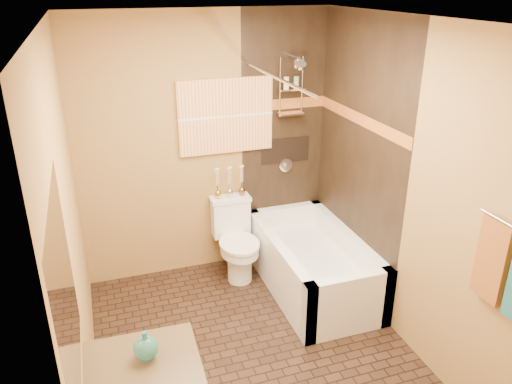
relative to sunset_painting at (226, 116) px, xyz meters
name	(u,v)px	position (x,y,z in m)	size (l,w,h in m)	color
floor	(258,358)	(-0.19, -1.48, -1.55)	(3.00, 3.00, 0.00)	black
wall_left	(72,241)	(-1.39, -1.48, -0.30)	(0.02, 3.00, 2.50)	#9D6C3C
wall_right	(409,191)	(1.01, -1.48, -0.30)	(0.02, 3.00, 2.50)	#9D6C3C
wall_back	(206,148)	(-0.19, 0.02, -0.30)	(2.40, 0.02, 2.50)	#9D6C3C
wall_front	(374,360)	(-0.19, -2.98, -0.30)	(2.40, 0.02, 2.50)	#9D6C3C
ceiling	(258,20)	(-0.19, -1.48, 0.95)	(3.00, 3.00, 0.00)	silver
alcove_tile_back	(283,141)	(0.58, 0.01, -0.30)	(0.85, 0.01, 2.50)	black
alcove_tile_right	(358,160)	(1.00, -0.73, -0.30)	(0.01, 1.50, 2.50)	black
mosaic_band_back	(284,104)	(0.58, 0.00, 0.07)	(0.85, 0.01, 0.10)	#9B471C
mosaic_band_right	(360,119)	(0.99, -0.73, 0.07)	(0.01, 1.50, 0.10)	#9B471C
alcove_niche	(285,150)	(0.61, 0.01, -0.40)	(0.50, 0.01, 0.25)	black
shower_fixtures	(291,101)	(0.61, -0.10, 0.12)	(0.24, 0.33, 1.16)	silver
curtain_rod	(275,77)	(0.21, -0.73, 0.47)	(0.03, 0.03, 1.55)	silver
towel_rust	(492,260)	(0.97, -2.40, -0.37)	(0.05, 0.22, 0.52)	brown
sunset_painting	(226,116)	(0.00, 0.00, 0.00)	(0.90, 0.04, 0.70)	orange
vanity_mirror	(66,298)	(-1.38, -2.48, -0.05)	(0.01, 1.00, 0.90)	white
bathtub	(312,268)	(0.61, -0.73, -1.33)	(0.80, 1.50, 0.55)	white
toilet	(236,239)	(0.00, -0.26, -1.16)	(0.39, 0.58, 0.77)	white
teal_bottle	(146,345)	(-1.07, -2.22, -0.59)	(0.13, 0.13, 0.21)	#25716B
bud_vases	(230,181)	(0.00, -0.09, -0.62)	(0.30, 0.06, 0.30)	gold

